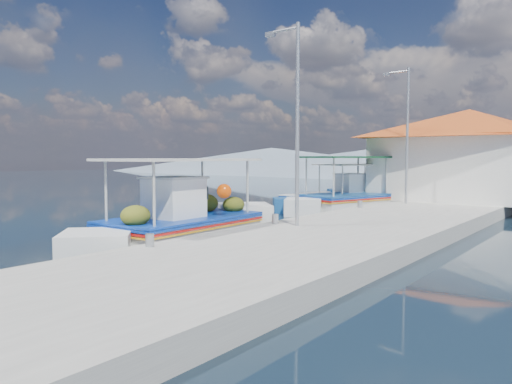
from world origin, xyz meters
The scene contains 10 objects.
ground centered at (0.00, 0.00, 0.00)m, with size 160.00×160.00×0.00m, color black.
quay centered at (5.90, 6.00, 0.25)m, with size 5.00×44.00×0.50m, color #ABA8A0.
bollards centered at (3.80, 5.25, 0.65)m, with size 0.20×17.20×0.30m.
main_caique centered at (2.02, -0.17, 0.54)m, with size 2.65×8.50×2.80m.
caique_green_canopy centered at (1.85, 10.68, 0.43)m, with size 3.74×7.43×2.90m.
caique_blue_hull centered at (0.06, 10.87, 0.30)m, with size 2.27×6.27×1.12m.
caique_far centered at (1.49, 12.21, 0.46)m, with size 3.50×6.74×2.48m.
harbor_building centered at (6.20, 15.00, 2.78)m, with size 10.49×10.49×4.40m.
lamp_post_near centered at (4.51, 2.00, 3.85)m, with size 1.21×0.14×6.00m.
lamp_post_far centered at (4.51, 11.00, 3.85)m, with size 1.21×0.14×6.00m.
Camera 1 is at (12.50, -10.35, 2.54)m, focal length 34.34 mm.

